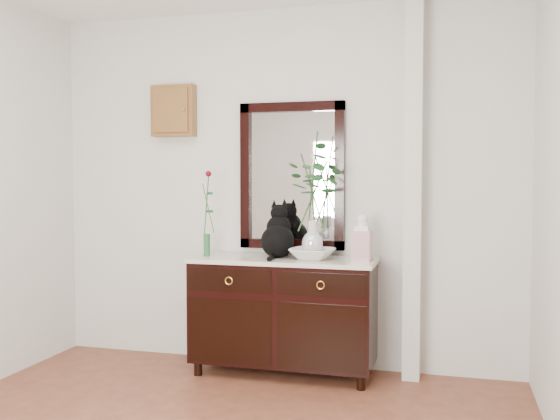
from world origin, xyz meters
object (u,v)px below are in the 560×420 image
(cat, at_px, (278,230))
(lotus_bowl, at_px, (312,254))
(sideboard, at_px, (284,309))
(ginger_jar, at_px, (362,237))

(cat, bearing_deg, lotus_bowl, -18.24)
(sideboard, distance_m, ginger_jar, 0.79)
(cat, xyz_separation_m, lotus_bowl, (0.27, -0.06, -0.16))
(cat, distance_m, ginger_jar, 0.63)
(sideboard, height_order, lotus_bowl, lotus_bowl)
(ginger_jar, bearing_deg, sideboard, 176.93)
(cat, relative_size, lotus_bowl, 1.23)
(cat, height_order, ginger_jar, cat)
(sideboard, bearing_deg, lotus_bowl, -7.36)
(cat, xyz_separation_m, ginger_jar, (0.62, -0.06, -0.03))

